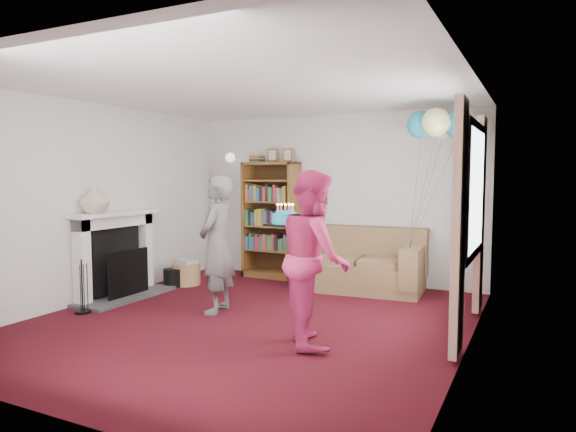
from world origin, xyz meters
The scene contains 16 objects.
ground centered at (0.00, 0.00, 0.00)m, with size 5.00×5.00×0.00m, color black.
wall_back centered at (0.00, 2.51, 1.25)m, with size 4.50×0.02×2.50m, color silver.
wall_left centered at (-2.26, 0.00, 1.25)m, with size 0.02×5.00×2.50m, color silver.
wall_right centered at (2.26, 0.00, 1.25)m, with size 0.02×5.00×2.50m, color silver.
ceiling centered at (0.00, 0.00, 2.50)m, with size 4.50×5.00×0.01m, color white.
fireplace centered at (-2.09, 0.19, 0.51)m, with size 0.55×1.80×1.12m.
window_bay centered at (2.21, 0.60, 1.20)m, with size 0.14×2.02×2.20m.
wall_sconce centered at (-1.75, 2.36, 1.88)m, with size 0.16×0.23×0.16m.
bookcase centered at (-0.95, 2.30, 0.88)m, with size 0.85×0.42×2.00m.
sofa centered at (0.63, 2.07, 0.33)m, with size 1.63×0.86×0.86m.
wicker_basket centered at (-1.79, 1.21, 0.17)m, with size 0.41×0.41×0.37m.
person_striped centered at (-0.53, 0.16, 0.80)m, with size 0.58×0.38×1.59m, color black.
person_magenta centered at (0.92, -0.35, 0.82)m, with size 0.80×0.62×1.65m, color #C3275D.
birthday_cake centered at (0.52, -0.16, 1.16)m, with size 0.32×0.32×0.22m.
balloons centered at (1.67, 1.76, 2.22)m, with size 0.79×0.79×1.74m.
mantel_vase centered at (-2.12, -0.15, 1.31)m, with size 0.35×0.35×0.36m, color beige.
Camera 1 is at (2.82, -4.75, 1.60)m, focal length 32.00 mm.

